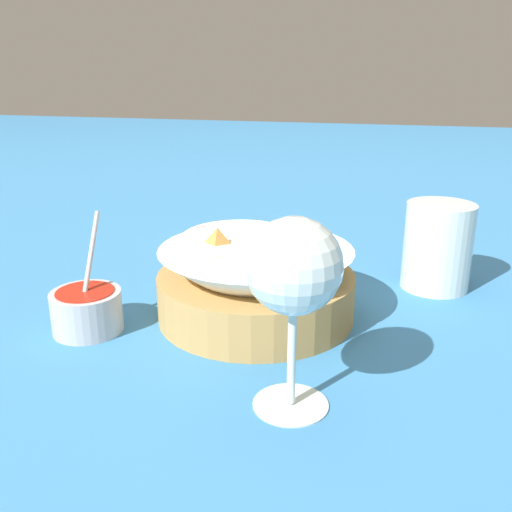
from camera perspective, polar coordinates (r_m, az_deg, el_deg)
name	(u,v)px	position (r m, az deg, el deg)	size (l,w,h in m)	color
ground_plane	(283,305)	(0.66, 2.67, -4.94)	(4.00, 4.00, 0.00)	teal
food_basket	(254,284)	(0.62, -0.19, -2.84)	(0.21, 0.21, 0.10)	#B2894C
sauce_cup	(87,309)	(0.62, -16.57, -5.08)	(0.08, 0.07, 0.12)	#B7B7BC
wine_glass	(294,272)	(0.43, 3.78, -1.63)	(0.08, 0.08, 0.16)	silver
beer_mug	(437,249)	(0.73, 17.67, 0.69)	(0.12, 0.08, 0.11)	silver
side_plate	(239,239)	(0.87, -1.70, 1.70)	(0.19, 0.19, 0.01)	white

